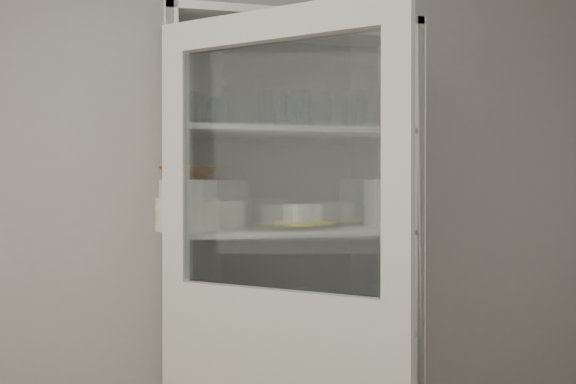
{
  "coord_description": "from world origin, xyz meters",
  "views": [
    {
      "loc": [
        -0.37,
        -1.16,
        1.43
      ],
      "look_at": [
        0.2,
        1.27,
        1.41
      ],
      "focal_mm": 38.0,
      "sensor_mm": 36.0,
      "label": 1
    }
  ],
  "objects_px": {
    "goblet_2": "(321,116)",
    "plate_stack_back": "(224,214)",
    "pantry_cabinet": "(285,303)",
    "cream_bowl": "(188,189)",
    "cupboard_door": "(276,360)",
    "goblet_3": "(361,113)",
    "mug_white": "(378,314)",
    "white_canister": "(187,312)",
    "goblet_1": "(289,115)",
    "terracotta_bowl": "(188,173)",
    "mug_teal": "(347,306)",
    "measuring_cups": "(277,324)",
    "goblet_0": "(215,112)",
    "glass_platter": "(303,226)",
    "mug_blue": "(389,312)",
    "yellow_trivet": "(303,223)",
    "grey_bowl_stack": "(381,203)",
    "plate_stack_front": "(188,214)",
    "teal_jar": "(269,314)",
    "white_ramekin": "(303,212)"
  },
  "relations": [
    {
      "from": "pantry_cabinet",
      "to": "yellow_trivet",
      "type": "relative_size",
      "value": 11.81
    },
    {
      "from": "plate_stack_back",
      "to": "mug_blue",
      "type": "xyz_separation_m",
      "value": [
        0.66,
        -0.22,
        -0.41
      ]
    },
    {
      "from": "goblet_2",
      "to": "mug_white",
      "type": "relative_size",
      "value": 1.46
    },
    {
      "from": "pantry_cabinet",
      "to": "mug_teal",
      "type": "xyz_separation_m",
      "value": [
        0.28,
        0.01,
        -0.03
      ]
    },
    {
      "from": "teal_jar",
      "to": "white_canister",
      "type": "bearing_deg",
      "value": 174.49
    },
    {
      "from": "mug_blue",
      "to": "goblet_0",
      "type": "bearing_deg",
      "value": 159.06
    },
    {
      "from": "cupboard_door",
      "to": "teal_jar",
      "type": "xyz_separation_m",
      "value": [
        0.09,
        0.53,
        0.04
      ]
    },
    {
      "from": "mug_teal",
      "to": "measuring_cups",
      "type": "bearing_deg",
      "value": -163.44
    },
    {
      "from": "pantry_cabinet",
      "to": "glass_platter",
      "type": "bearing_deg",
      "value": -64.08
    },
    {
      "from": "mug_teal",
      "to": "yellow_trivet",
      "type": "bearing_deg",
      "value": -158.29
    },
    {
      "from": "goblet_1",
      "to": "mug_white",
      "type": "relative_size",
      "value": 1.43
    },
    {
      "from": "goblet_3",
      "to": "cream_bowl",
      "type": "height_order",
      "value": "goblet_3"
    },
    {
      "from": "plate_stack_front",
      "to": "white_canister",
      "type": "distance_m",
      "value": 0.41
    },
    {
      "from": "goblet_1",
      "to": "goblet_2",
      "type": "height_order",
      "value": "goblet_2"
    },
    {
      "from": "plate_stack_back",
      "to": "mug_teal",
      "type": "bearing_deg",
      "value": -6.61
    },
    {
      "from": "plate_stack_back",
      "to": "white_canister",
      "type": "height_order",
      "value": "plate_stack_back"
    },
    {
      "from": "goblet_2",
      "to": "plate_stack_back",
      "type": "bearing_deg",
      "value": 176.53
    },
    {
      "from": "grey_bowl_stack",
      "to": "terracotta_bowl",
      "type": "bearing_deg",
      "value": -175.29
    },
    {
      "from": "cupboard_door",
      "to": "yellow_trivet",
      "type": "distance_m",
      "value": 0.67
    },
    {
      "from": "goblet_3",
      "to": "yellow_trivet",
      "type": "xyz_separation_m",
      "value": [
        -0.31,
        -0.16,
        -0.47
      ]
    },
    {
      "from": "cream_bowl",
      "to": "mug_blue",
      "type": "bearing_deg",
      "value": -1.56
    },
    {
      "from": "goblet_0",
      "to": "mug_white",
      "type": "height_order",
      "value": "goblet_0"
    },
    {
      "from": "goblet_1",
      "to": "cream_bowl",
      "type": "relative_size",
      "value": 0.69
    },
    {
      "from": "terracotta_bowl",
      "to": "plate_stack_back",
      "type": "bearing_deg",
      "value": 49.89
    },
    {
      "from": "terracotta_bowl",
      "to": "mug_white",
      "type": "xyz_separation_m",
      "value": [
        0.76,
        -0.04,
        -0.57
      ]
    },
    {
      "from": "pantry_cabinet",
      "to": "mug_teal",
      "type": "distance_m",
      "value": 0.28
    },
    {
      "from": "measuring_cups",
      "to": "goblet_1",
      "type": "bearing_deg",
      "value": 59.88
    },
    {
      "from": "goblet_2",
      "to": "teal_jar",
      "type": "distance_m",
      "value": 0.87
    },
    {
      "from": "cupboard_door",
      "to": "goblet_0",
      "type": "relative_size",
      "value": 13.13
    },
    {
      "from": "cream_bowl",
      "to": "cupboard_door",
      "type": "bearing_deg",
      "value": -61.82
    },
    {
      "from": "measuring_cups",
      "to": "glass_platter",
      "type": "bearing_deg",
      "value": 9.71
    },
    {
      "from": "yellow_trivet",
      "to": "grey_bowl_stack",
      "type": "relative_size",
      "value": 0.89
    },
    {
      "from": "mug_white",
      "to": "goblet_1",
      "type": "bearing_deg",
      "value": 149.06
    },
    {
      "from": "yellow_trivet",
      "to": "white_canister",
      "type": "height_order",
      "value": "yellow_trivet"
    },
    {
      "from": "mug_white",
      "to": "white_canister",
      "type": "distance_m",
      "value": 0.78
    },
    {
      "from": "goblet_0",
      "to": "measuring_cups",
      "type": "xyz_separation_m",
      "value": [
        0.23,
        -0.14,
        -0.86
      ]
    },
    {
      "from": "teal_jar",
      "to": "white_ramekin",
      "type": "bearing_deg",
      "value": -22.87
    },
    {
      "from": "plate_stack_back",
      "to": "mug_blue",
      "type": "distance_m",
      "value": 0.8
    },
    {
      "from": "plate_stack_front",
      "to": "mug_teal",
      "type": "bearing_deg",
      "value": 10.83
    },
    {
      "from": "goblet_2",
      "to": "mug_blue",
      "type": "relative_size",
      "value": 1.25
    },
    {
      "from": "glass_platter",
      "to": "mug_white",
      "type": "bearing_deg",
      "value": -10.29
    },
    {
      "from": "pantry_cabinet",
      "to": "plate_stack_front",
      "type": "height_order",
      "value": "pantry_cabinet"
    },
    {
      "from": "glass_platter",
      "to": "mug_blue",
      "type": "height_order",
      "value": "glass_platter"
    },
    {
      "from": "cupboard_door",
      "to": "plate_stack_back",
      "type": "bearing_deg",
      "value": 138.87
    },
    {
      "from": "pantry_cabinet",
      "to": "plate_stack_back",
      "type": "relative_size",
      "value": 11.26
    },
    {
      "from": "goblet_2",
      "to": "mug_teal",
      "type": "xyz_separation_m",
      "value": [
        0.11,
        -0.04,
        -0.83
      ]
    },
    {
      "from": "goblet_3",
      "to": "glass_platter",
      "type": "distance_m",
      "value": 0.59
    },
    {
      "from": "goblet_0",
      "to": "glass_platter",
      "type": "distance_m",
      "value": 0.59
    },
    {
      "from": "goblet_0",
      "to": "glass_platter",
      "type": "relative_size",
      "value": 0.52
    },
    {
      "from": "pantry_cabinet",
      "to": "terracotta_bowl",
      "type": "distance_m",
      "value": 0.69
    }
  ]
}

